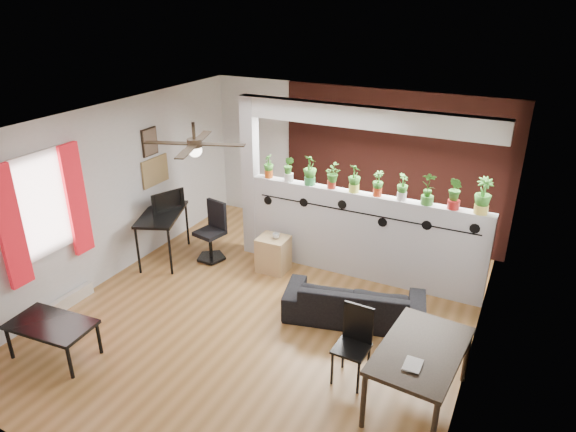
{
  "coord_description": "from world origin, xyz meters",
  "views": [
    {
      "loc": [
        2.88,
        -5.15,
        4.01
      ],
      "look_at": [
        0.01,
        0.6,
        1.2
      ],
      "focal_mm": 32.0,
      "sensor_mm": 36.0,
      "label": 1
    }
  ],
  "objects_px": {
    "potted_plant_2": "(310,169)",
    "potted_plant_8": "(455,192)",
    "potted_plant_0": "(269,165)",
    "potted_plant_1": "(289,168)",
    "potted_plant_6": "(403,186)",
    "coffee_table": "(51,327)",
    "cube_shelf": "(273,254)",
    "computer_desk": "(162,217)",
    "sofa": "(354,301)",
    "cup": "(276,236)",
    "potted_plant_3": "(332,175)",
    "potted_plant_5": "(378,183)",
    "potted_plant_4": "(354,178)",
    "potted_plant_7": "(429,187)",
    "potted_plant_9": "(483,195)",
    "dining_table": "(421,355)",
    "ceiling_fan": "(195,146)",
    "folding_chair": "(355,337)",
    "office_chair": "(213,235)"
  },
  "relations": [
    {
      "from": "cube_shelf",
      "to": "folding_chair",
      "type": "distance_m",
      "value": 2.63
    },
    {
      "from": "potted_plant_1",
      "to": "dining_table",
      "type": "xyz_separation_m",
      "value": [
        2.64,
        -2.28,
        -0.93
      ]
    },
    {
      "from": "potted_plant_5",
      "to": "computer_desk",
      "type": "bearing_deg",
      "value": -164.77
    },
    {
      "from": "potted_plant_4",
      "to": "potted_plant_8",
      "type": "distance_m",
      "value": 1.4
    },
    {
      "from": "potted_plant_6",
      "to": "potted_plant_8",
      "type": "relative_size",
      "value": 0.85
    },
    {
      "from": "potted_plant_2",
      "to": "potted_plant_6",
      "type": "height_order",
      "value": "potted_plant_2"
    },
    {
      "from": "potted_plant_7",
      "to": "potted_plant_9",
      "type": "bearing_deg",
      "value": 0.0
    },
    {
      "from": "potted_plant_5",
      "to": "sofa",
      "type": "relative_size",
      "value": 0.21
    },
    {
      "from": "potted_plant_6",
      "to": "coffee_table",
      "type": "xyz_separation_m",
      "value": [
        -3.16,
        -3.44,
        -1.14
      ]
    },
    {
      "from": "potted_plant_3",
      "to": "coffee_table",
      "type": "relative_size",
      "value": 0.36
    },
    {
      "from": "potted_plant_4",
      "to": "potted_plant_7",
      "type": "bearing_deg",
      "value": 0.0
    },
    {
      "from": "cup",
      "to": "dining_table",
      "type": "height_order",
      "value": "dining_table"
    },
    {
      "from": "potted_plant_3",
      "to": "potted_plant_4",
      "type": "xyz_separation_m",
      "value": [
        0.35,
        -0.0,
        0.02
      ]
    },
    {
      "from": "potted_plant_5",
      "to": "potted_plant_3",
      "type": "bearing_deg",
      "value": 180.0
    },
    {
      "from": "dining_table",
      "to": "cup",
      "type": "bearing_deg",
      "value": 145.06
    },
    {
      "from": "potted_plant_1",
      "to": "potted_plant_4",
      "type": "bearing_deg",
      "value": -0.0
    },
    {
      "from": "potted_plant_8",
      "to": "folding_chair",
      "type": "height_order",
      "value": "potted_plant_8"
    },
    {
      "from": "folding_chair",
      "to": "coffee_table",
      "type": "xyz_separation_m",
      "value": [
        -3.3,
        -1.25,
        -0.12
      ]
    },
    {
      "from": "cube_shelf",
      "to": "computer_desk",
      "type": "height_order",
      "value": "computer_desk"
    },
    {
      "from": "potted_plant_1",
      "to": "potted_plant_4",
      "type": "distance_m",
      "value": 1.05
    },
    {
      "from": "office_chair",
      "to": "potted_plant_7",
      "type": "bearing_deg",
      "value": 9.5
    },
    {
      "from": "ceiling_fan",
      "to": "sofa",
      "type": "bearing_deg",
      "value": 20.13
    },
    {
      "from": "coffee_table",
      "to": "cube_shelf",
      "type": "bearing_deg",
      "value": 65.73
    },
    {
      "from": "sofa",
      "to": "cup",
      "type": "bearing_deg",
      "value": -37.39
    },
    {
      "from": "potted_plant_4",
      "to": "coffee_table",
      "type": "bearing_deg",
      "value": -125.56
    },
    {
      "from": "potted_plant_2",
      "to": "folding_chair",
      "type": "relative_size",
      "value": 0.5
    },
    {
      "from": "dining_table",
      "to": "coffee_table",
      "type": "height_order",
      "value": "dining_table"
    },
    {
      "from": "potted_plant_6",
      "to": "coffee_table",
      "type": "height_order",
      "value": "potted_plant_6"
    },
    {
      "from": "coffee_table",
      "to": "potted_plant_2",
      "type": "bearing_deg",
      "value": 62.96
    },
    {
      "from": "potted_plant_0",
      "to": "cube_shelf",
      "type": "bearing_deg",
      "value": -55.5
    },
    {
      "from": "potted_plant_9",
      "to": "cup",
      "type": "relative_size",
      "value": 4.37
    },
    {
      "from": "computer_desk",
      "to": "coffee_table",
      "type": "distance_m",
      "value": 2.61
    },
    {
      "from": "ceiling_fan",
      "to": "potted_plant_0",
      "type": "bearing_deg",
      "value": 89.36
    },
    {
      "from": "potted_plant_5",
      "to": "potted_plant_8",
      "type": "bearing_deg",
      "value": 0.0
    },
    {
      "from": "potted_plant_3",
      "to": "cup",
      "type": "bearing_deg",
      "value": -148.12
    },
    {
      "from": "potted_plant_2",
      "to": "potted_plant_8",
      "type": "height_order",
      "value": "potted_plant_2"
    },
    {
      "from": "potted_plant_7",
      "to": "computer_desk",
      "type": "distance_m",
      "value": 4.12
    },
    {
      "from": "potted_plant_2",
      "to": "potted_plant_3",
      "type": "distance_m",
      "value": 0.35
    },
    {
      "from": "sofa",
      "to": "cube_shelf",
      "type": "bearing_deg",
      "value": -36.71
    },
    {
      "from": "potted_plant_0",
      "to": "potted_plant_1",
      "type": "xyz_separation_m",
      "value": [
        0.35,
        0.0,
        0.01
      ]
    },
    {
      "from": "sofa",
      "to": "dining_table",
      "type": "distance_m",
      "value": 1.66
    },
    {
      "from": "office_chair",
      "to": "potted_plant_8",
      "type": "bearing_deg",
      "value": 8.58
    },
    {
      "from": "potted_plant_3",
      "to": "potted_plant_9",
      "type": "relative_size",
      "value": 0.76
    },
    {
      "from": "potted_plant_5",
      "to": "office_chair",
      "type": "height_order",
      "value": "potted_plant_5"
    },
    {
      "from": "potted_plant_1",
      "to": "office_chair",
      "type": "relative_size",
      "value": 0.41
    },
    {
      "from": "coffee_table",
      "to": "office_chair",
      "type": "bearing_deg",
      "value": 84.17
    },
    {
      "from": "potted_plant_1",
      "to": "cup",
      "type": "xyz_separation_m",
      "value": [
        -0.0,
        -0.44,
        -0.96
      ]
    },
    {
      "from": "coffee_table",
      "to": "potted_plant_8",
      "type": "bearing_deg",
      "value": 41.67
    },
    {
      "from": "office_chair",
      "to": "dining_table",
      "type": "relative_size",
      "value": 0.71
    },
    {
      "from": "potted_plant_7",
      "to": "computer_desk",
      "type": "height_order",
      "value": "potted_plant_7"
    }
  ]
}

